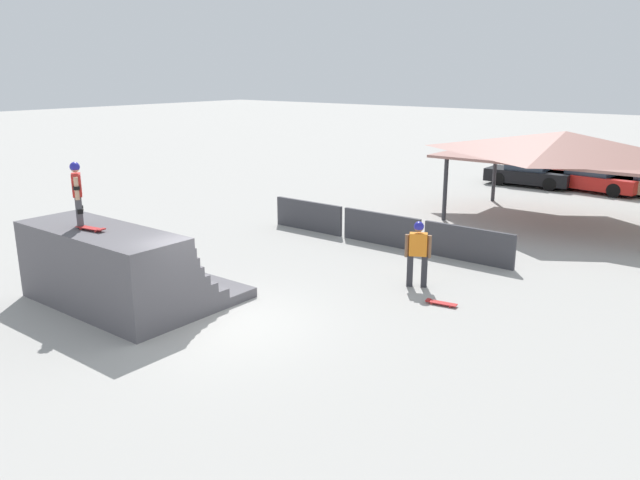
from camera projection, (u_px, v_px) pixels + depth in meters
name	position (u px, v px, depth m)	size (l,w,h in m)	color
ground_plane	(221.00, 324.00, 14.13)	(160.00, 160.00, 0.00)	#A3A09B
quarter_pipe_ramp	(116.00, 271.00, 15.19)	(4.76, 3.65, 1.95)	#565459
skater_on_deck	(77.00, 190.00, 14.62)	(0.63, 0.48, 1.55)	#4C4C51
skateboard_on_deck	(91.00, 228.00, 14.49)	(0.84, 0.32, 0.09)	red
bystander_walking	(418.00, 249.00, 16.34)	(0.67, 0.42, 1.78)	#2D2D33
skateboard_on_ground	(440.00, 303.00, 15.27)	(0.79, 0.32, 0.09)	red
barrier_fence	(381.00, 229.00, 20.49)	(9.06, 0.12, 1.05)	#3D3D42
pavilion_shelter	(565.00, 145.00, 22.83)	(8.36, 5.44, 3.42)	#2D2D33
parked_car_black	(529.00, 174.00, 30.91)	(4.15, 1.81, 1.27)	black
parked_car_red	(592.00, 179.00, 29.47)	(4.49, 2.22, 1.27)	red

